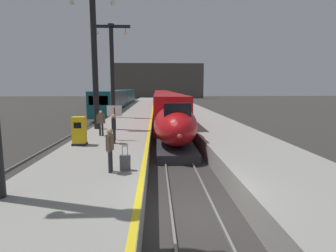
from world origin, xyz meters
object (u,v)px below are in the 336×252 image
object	(u,v)px
station_column_mid	(94,48)
passenger_mid_platform	(101,121)
ticket_machine_yellow	(79,132)
departure_info_board	(115,116)
regional_train_adjacent	(119,99)
passenger_far_waiting	(114,126)
station_column_far	(112,63)
rolling_suitcase	(125,163)
highspeed_train_main	(164,103)
passenger_near_edge	(110,147)

from	to	relation	value
station_column_mid	passenger_mid_platform	xyz separation A→B (m)	(0.96, -3.15, -5.16)
ticket_machine_yellow	departure_info_board	distance (m)	2.39
regional_train_adjacent	passenger_far_waiting	xyz separation A→B (m)	(4.42, -34.98, -0.09)
regional_train_adjacent	passenger_far_waiting	size ratio (longest dim) A/B	21.66
regional_train_adjacent	passenger_mid_platform	size ratio (longest dim) A/B	21.66
station_column_far	station_column_mid	bearing A→B (deg)	-90.00
rolling_suitcase	ticket_machine_yellow	world-z (taller)	ticket_machine_yellow
rolling_suitcase	highspeed_train_main	bearing A→B (deg)	85.54
passenger_mid_platform	passenger_far_waiting	xyz separation A→B (m)	(1.25, -2.61, 0.00)
departure_info_board	station_column_far	bearing A→B (deg)	99.30
passenger_mid_platform	passenger_near_edge	bearing A→B (deg)	-76.28
station_column_mid	departure_info_board	bearing A→B (deg)	-65.76
station_column_far	passenger_mid_platform	world-z (taller)	station_column_far
passenger_near_edge	ticket_machine_yellow	xyz separation A→B (m)	(-2.56, 5.01, -0.25)
passenger_near_edge	departure_info_board	xyz separation A→B (m)	(-0.79, 6.42, 0.52)
highspeed_train_main	passenger_mid_platform	distance (m)	24.25
station_column_mid	ticket_machine_yellow	size ratio (longest dim) A/B	6.48
rolling_suitcase	ticket_machine_yellow	xyz separation A→B (m)	(-3.09, 4.81, 0.44)
passenger_far_waiting	departure_info_board	bearing A→B (deg)	95.56
highspeed_train_main	regional_train_adjacent	distance (m)	11.83
station_column_far	passenger_far_waiting	distance (m)	14.97
regional_train_adjacent	departure_info_board	world-z (taller)	regional_train_adjacent
highspeed_train_main	passenger_far_waiting	bearing A→B (deg)	-97.95
passenger_far_waiting	rolling_suitcase	bearing A→B (deg)	-76.64
station_column_far	departure_info_board	world-z (taller)	station_column_far
rolling_suitcase	departure_info_board	bearing A→B (deg)	102.05
departure_info_board	rolling_suitcase	bearing A→B (deg)	-77.95
station_column_far	departure_info_board	xyz separation A→B (m)	(2.12, -12.92, -4.33)
passenger_mid_platform	passenger_far_waiting	size ratio (longest dim) A/B	1.00
station_column_mid	departure_info_board	world-z (taller)	station_column_mid
passenger_near_edge	rolling_suitcase	bearing A→B (deg)	21.25
station_column_mid	station_column_far	bearing A→B (deg)	90.00
passenger_near_edge	departure_info_board	size ratio (longest dim) A/B	0.80
passenger_near_edge	highspeed_train_main	bearing A→B (deg)	84.61
highspeed_train_main	passenger_mid_platform	xyz separation A→B (m)	(-4.94, -23.74, 0.08)
station_column_mid	rolling_suitcase	xyz separation A→B (m)	(3.44, -10.92, -5.84)
passenger_far_waiting	ticket_machine_yellow	distance (m)	1.92
rolling_suitcase	ticket_machine_yellow	distance (m)	5.73
station_column_far	ticket_machine_yellow	bearing A→B (deg)	-88.60
station_column_far	ticket_machine_yellow	size ratio (longest dim) A/B	6.11
passenger_mid_platform	departure_info_board	world-z (taller)	departure_info_board
regional_train_adjacent	passenger_mid_platform	bearing A→B (deg)	-84.42
highspeed_train_main	passenger_near_edge	world-z (taller)	highspeed_train_main
station_column_far	passenger_near_edge	distance (m)	20.16
passenger_near_edge	departure_info_board	distance (m)	6.49
ticket_machine_yellow	passenger_far_waiting	bearing A→B (deg)	10.55
highspeed_train_main	passenger_far_waiting	xyz separation A→B (m)	(-3.68, -26.35, 0.08)
passenger_mid_platform	ticket_machine_yellow	xyz separation A→B (m)	(-0.61, -2.96, -0.25)
station_column_mid	rolling_suitcase	bearing A→B (deg)	-72.49
passenger_near_edge	ticket_machine_yellow	world-z (taller)	passenger_near_edge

